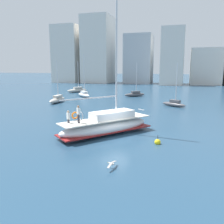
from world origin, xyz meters
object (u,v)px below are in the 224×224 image
Objects in this scene: moored_cutter_right at (77,90)px; mooring_buoy at (158,142)px; moored_ketch_distant at (174,103)px; main_sailboat at (107,125)px; moored_sloop_far at (135,94)px; moored_cutter_left at (57,99)px; seagull at (112,164)px; moored_catamaran at (84,94)px.

moored_cutter_right is 43.35m from mooring_buoy.
mooring_buoy is at bearing -91.32° from moored_ketch_distant.
main_sailboat reaches higher than moored_cutter_right.
main_sailboat is at bearing -83.78° from moored_sloop_far.
seagull is at bearing -54.27° from moored_cutter_left.
moored_cutter_right is 47.21m from seagull.
moored_ketch_distant is (20.40, 1.47, -0.08)m from moored_cutter_left.
moored_cutter_left is at bearing -175.87° from moored_ketch_distant.
moored_catamaran is (-10.27, -4.03, 0.07)m from moored_sloop_far.
mooring_buoy is at bearing -18.22° from main_sailboat.
moored_ketch_distant is 26.18m from seagull.
moored_cutter_left reaches higher than mooring_buoy.
seagull is (16.29, -33.41, -0.28)m from moored_catamaran.
seagull is at bearing -62.56° from moored_cutter_right.
moored_catamaran reaches higher than mooring_buoy.
moored_ketch_distant is (5.48, 18.56, -0.42)m from main_sailboat.
moored_catamaran is 1.30× the size of moored_ketch_distant.
moored_cutter_right is 6.37× the size of seagull.
moored_cutter_right is at bearing 117.44° from seagull.
moored_cutter_left is at bearing -76.73° from moored_cutter_right.
moored_cutter_right is at bearing 147.06° from moored_ketch_distant.
moored_cutter_left is at bearing 125.73° from seagull.
moored_catamaran is 7.29× the size of seagull.
main_sailboat reaches higher than moored_cutter_left.
main_sailboat reaches higher than moored_catamaran.
moored_cutter_left is 6.13× the size of seagull.
moored_cutter_right reaches higher than moored_cutter_left.
mooring_buoy reaches higher than seagull.
moored_ketch_distant is at bearing 73.55° from main_sailboat.
seagull is (17.67, -24.56, -0.26)m from moored_cutter_left.
main_sailboat is 1.99× the size of moored_sloop_far.
moored_cutter_left reaches higher than moored_sloop_far.
moored_cutter_right reaches higher than seagull.
mooring_buoy is at bearing -56.35° from moored_cutter_right.
main_sailboat is at bearing 161.78° from mooring_buoy.
moored_cutter_left is (-14.92, 17.09, -0.34)m from main_sailboat.
moored_catamaran reaches higher than moored_ketch_distant.
moored_catamaran is 10.42× the size of mooring_buoy.
moored_cutter_left is 20.45m from moored_ketch_distant.
main_sailboat reaches higher than moored_ketch_distant.
moored_sloop_far is 11.04m from moored_catamaran.
moored_ketch_distant is at bearing 84.01° from seagull.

